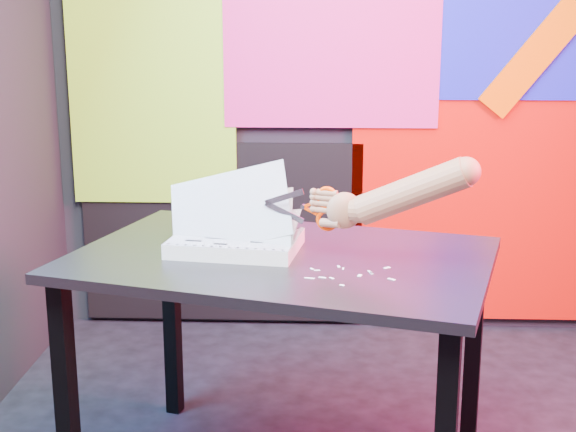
{
  "coord_description": "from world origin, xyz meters",
  "views": [
    {
      "loc": [
        -0.29,
        -2.13,
        1.41
      ],
      "look_at": [
        -0.38,
        0.09,
        0.87
      ],
      "focal_mm": 50.0,
      "sensor_mm": 36.0,
      "label": 1
    }
  ],
  "objects": [
    {
      "name": "room",
      "position": [
        0.0,
        0.0,
        1.35
      ],
      "size": [
        3.01,
        3.01,
        2.71
      ],
      "color": "#24242E",
      "rests_on": "ground"
    },
    {
      "name": "backdrop",
      "position": [
        0.06,
        1.46,
        0.96
      ],
      "size": [
        2.88,
        0.05,
        2.08
      ],
      "color": "red",
      "rests_on": "ground"
    },
    {
      "name": "work_table",
      "position": [
        -0.4,
        0.11,
        0.66
      ],
      "size": [
        1.36,
        1.09,
        0.75
      ],
      "rotation": [
        0.0,
        0.0,
        -0.28
      ],
      "color": "black",
      "rests_on": "ground"
    },
    {
      "name": "printout_stack",
      "position": [
        -0.54,
        0.15,
        0.78
      ],
      "size": [
        0.41,
        0.32,
        0.28
      ],
      "rotation": [
        0.0,
        0.0,
        -0.15
      ],
      "color": "beige",
      "rests_on": "work_table"
    },
    {
      "name": "scissors",
      "position": [
        -0.29,
        0.09,
        0.89
      ],
      "size": [
        0.22,
        0.09,
        0.13
      ],
      "rotation": [
        0.0,
        0.0,
        -0.36
      ],
      "color": "#B3B3B4",
      "rests_on": "printout_stack"
    },
    {
      "name": "hand_forearm",
      "position": [
        -0.07,
        0.01,
        0.95
      ],
      "size": [
        0.44,
        0.2,
        0.23
      ],
      "rotation": [
        0.0,
        0.0,
        -0.36
      ],
      "color": "brown",
      "rests_on": "work_table"
    },
    {
      "name": "paper_clippings",
      "position": [
        -0.21,
        -0.07,
        0.75
      ],
      "size": [
        0.24,
        0.18,
        0.0
      ],
      "color": "white",
      "rests_on": "work_table"
    }
  ]
}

